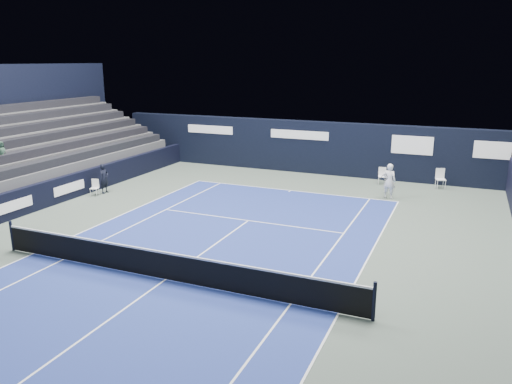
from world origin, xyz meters
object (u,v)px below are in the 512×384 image
Objects in this scene: folding_chair_back_a at (382,175)px; line_judge_chair at (95,186)px; tennis_player at (389,181)px; folding_chair_back_b at (440,177)px; tennis_net at (165,265)px.

folding_chair_back_a is 1.10× the size of line_judge_chair.
folding_chair_back_a is at bearing 105.17° from tennis_player.
tennis_player is (0.78, -2.86, 0.35)m from folding_chair_back_a.
folding_chair_back_b is 0.08× the size of tennis_net.
tennis_player reaches higher than folding_chair_back_b.
folding_chair_back_a is at bearing 165.32° from folding_chair_back_b.
tennis_player reaches higher than tennis_net.
folding_chair_back_b is (3.00, 0.24, 0.08)m from folding_chair_back_a.
folding_chair_back_a reaches higher than line_judge_chair.
folding_chair_back_b is 17.05m from tennis_net.
line_judge_chair is (-12.91, -8.09, -0.05)m from folding_chair_back_a.
tennis_player is at bearing -86.95° from folding_chair_back_a.
line_judge_chair is 14.66m from tennis_player.
folding_chair_back_b reaches higher than folding_chair_back_a.
tennis_player is (4.92, 12.38, 0.36)m from tennis_net.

